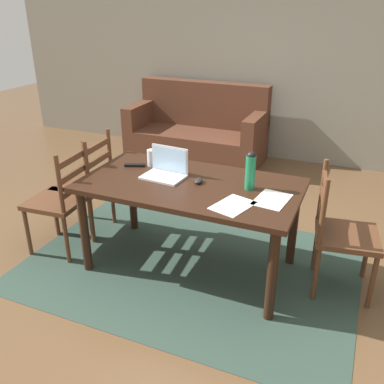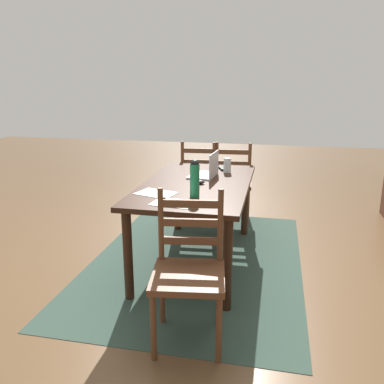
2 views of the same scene
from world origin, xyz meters
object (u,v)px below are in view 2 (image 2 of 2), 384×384
dining_table (197,192)px  chair_right_far (189,271)px  chair_left_near (201,182)px  water_bottle (195,178)px  drinking_glass (227,165)px  chair_left_far (232,183)px  tv_remote (222,168)px  computer_mouse (199,182)px  laptop (207,170)px

dining_table → chair_right_far: chair_right_far is taller
chair_left_near → water_bottle: 1.63m
chair_left_near → water_bottle: water_bottle is taller
dining_table → drinking_glass: drinking_glass is taller
chair_left_far → tv_remote: chair_left_far is taller
chair_right_far → chair_left_far: same height
computer_mouse → tv_remote: size_ratio=0.59×
dining_table → chair_right_far: 1.14m
laptop → water_bottle: size_ratio=1.18×
chair_left_near → drinking_glass: size_ratio=6.88×
dining_table → laptop: (-0.23, 0.05, 0.15)m
chair_right_far → water_bottle: bearing=-171.3°
chair_left_near → drinking_glass: chair_left_near is taller
dining_table → tv_remote: 0.59m
chair_left_near → chair_left_far: (0.00, 0.36, 0.00)m
chair_left_far → chair_right_far: bearing=-0.2°
dining_table → tv_remote: size_ratio=9.70×
dining_table → tv_remote: tv_remote is taller
chair_right_far → laptop: 1.39m
chair_right_far → computer_mouse: size_ratio=9.50×
chair_left_far → laptop: bearing=-8.4°
water_bottle → tv_remote: size_ratio=1.68×
chair_left_far → drinking_glass: chair_left_far is taller
chair_left_far → computer_mouse: size_ratio=9.50×
chair_right_far → water_bottle: 0.80m
chair_left_near → drinking_glass: (0.68, 0.38, 0.35)m
chair_right_far → laptop: bearing=-174.8°
chair_right_far → dining_table: bearing=-171.1°
water_bottle → computer_mouse: water_bottle is taller
dining_table → water_bottle: size_ratio=5.76×
laptop → computer_mouse: size_ratio=3.37×
dining_table → drinking_glass: bearing=154.7°
laptop → tv_remote: 0.35m
dining_table → chair_right_far: (1.11, 0.17, -0.19)m
water_bottle → drinking_glass: bearing=171.2°
laptop → dining_table: bearing=-12.9°
computer_mouse → tv_remote: 0.63m
chair_right_far → water_bottle: water_bottle is taller
laptop → water_bottle: 0.67m
drinking_glass → chair_left_near: bearing=-150.4°
computer_mouse → water_bottle: bearing=-5.0°
tv_remote → laptop: bearing=-126.4°
chair_left_far → tv_remote: (0.55, -0.04, 0.29)m
chair_right_far → chair_left_near: (-2.23, -0.35, 0.00)m
tv_remote → water_bottle: bearing=-115.6°
laptop → chair_left_near: bearing=-165.6°
chair_left_far → water_bottle: (1.55, -0.11, 0.43)m
dining_table → computer_mouse: (0.06, 0.03, 0.11)m
chair_right_far → tv_remote: (-1.67, -0.03, 0.29)m
dining_table → chair_left_far: size_ratio=1.74×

